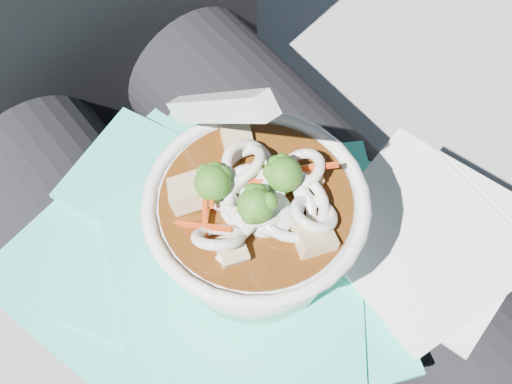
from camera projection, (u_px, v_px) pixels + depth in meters
stone_ledge at (187, 293)px, 0.87m from camera, size 1.05×0.60×0.42m
lap at (266, 289)px, 0.57m from camera, size 0.31×0.48×0.14m
person_body at (196, 190)px, 0.58m from camera, size 0.34×0.94×0.97m
plastic_bag at (230, 259)px, 0.50m from camera, size 0.30×0.30×0.01m
napkins at (428, 238)px, 0.50m from camera, size 0.16×0.16×0.01m
udon_bowl at (256, 222)px, 0.45m from camera, size 0.16×0.16×0.18m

